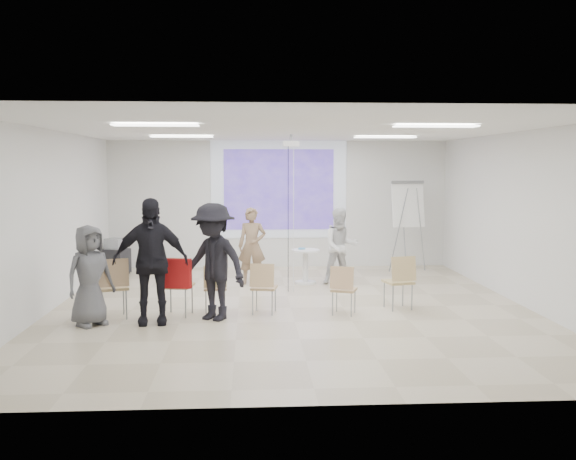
{
  "coord_description": "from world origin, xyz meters",
  "views": [
    {
      "loc": [
        -0.68,
        -10.69,
        2.39
      ],
      "look_at": [
        0.0,
        0.8,
        1.25
      ],
      "focal_mm": 40.0,
      "sensor_mm": 36.0,
      "label": 1
    }
  ],
  "objects": [
    {
      "name": "wall_back",
      "position": [
        0.0,
        4.55,
        1.5
      ],
      "size": [
        8.0,
        0.1,
        3.0
      ],
      "primitive_type": "cube",
      "color": "silver",
      "rests_on": "floor"
    },
    {
      "name": "fluor_panel_ne",
      "position": [
        2.0,
        2.0,
        2.97
      ],
      "size": [
        1.2,
        0.3,
        0.02
      ],
      "primitive_type": "cube",
      "color": "white",
      "rests_on": "ceiling"
    },
    {
      "name": "ceiling",
      "position": [
        0.0,
        0.0,
        3.05
      ],
      "size": [
        8.0,
        9.0,
        0.1
      ],
      "primitive_type": "cube",
      "color": "white",
      "rests_on": "wall_back"
    },
    {
      "name": "ceiling_projector",
      "position": [
        0.1,
        1.49,
        2.69
      ],
      "size": [
        0.3,
        0.25,
        3.0
      ],
      "color": "white",
      "rests_on": "ceiling"
    },
    {
      "name": "player_left",
      "position": [
        -0.65,
        2.28,
        0.89
      ],
      "size": [
        0.68,
        0.49,
        1.77
      ],
      "primitive_type": "imported",
      "rotation": [
        0.0,
        0.0,
        -0.08
      ],
      "color": "#92755A",
      "rests_on": "floor"
    },
    {
      "name": "av_cart",
      "position": [
        -3.68,
        3.66,
        0.37
      ],
      "size": [
        0.66,
        0.6,
        0.8
      ],
      "rotation": [
        0.0,
        0.0,
        -0.4
      ],
      "color": "black",
      "rests_on": "floor"
    },
    {
      "name": "projection_image",
      "position": [
        0.0,
        4.47,
        1.85
      ],
      "size": [
        2.6,
        0.01,
        1.9
      ],
      "primitive_type": "cube",
      "color": "#462FA1",
      "rests_on": "wall_back"
    },
    {
      "name": "player_right",
      "position": [
        1.16,
        2.17,
        0.86
      ],
      "size": [
        0.89,
        0.74,
        1.72
      ],
      "primitive_type": "imported",
      "rotation": [
        0.0,
        0.0,
        0.1
      ],
      "color": "white",
      "rests_on": "floor"
    },
    {
      "name": "wall_right",
      "position": [
        4.05,
        0.0,
        1.5
      ],
      "size": [
        0.1,
        9.0,
        3.0
      ],
      "primitive_type": "cube",
      "color": "silver",
      "rests_on": "floor"
    },
    {
      "name": "projection_halo",
      "position": [
        0.0,
        4.49,
        1.85
      ],
      "size": [
        3.2,
        0.01,
        2.3
      ],
      "primitive_type": "cube",
      "color": "silver",
      "rests_on": "wall_back"
    },
    {
      "name": "chair_right_far",
      "position": [
        1.82,
        -0.25,
        0.54
      ],
      "size": [
        0.52,
        0.54,
        0.92
      ],
      "rotation": [
        0.0,
        0.0,
        0.22
      ],
      "color": "tan",
      "rests_on": "floor"
    },
    {
      "name": "controller_right",
      "position": [
        0.98,
        2.42,
        1.16
      ],
      "size": [
        0.05,
        0.13,
        0.04
      ],
      "primitive_type": "cube",
      "rotation": [
        0.0,
        0.0,
        0.1
      ],
      "color": "silver",
      "rests_on": "player_right"
    },
    {
      "name": "chair_center",
      "position": [
        -0.47,
        -0.45,
        0.5
      ],
      "size": [
        0.47,
        0.5,
        0.84
      ],
      "rotation": [
        0.0,
        0.0,
        -0.2
      ],
      "color": "tan",
      "rests_on": "floor"
    },
    {
      "name": "fluor_panel_nw",
      "position": [
        -2.0,
        2.0,
        2.97
      ],
      "size": [
        1.2,
        0.3,
        0.02
      ],
      "primitive_type": "cube",
      "color": "white",
      "rests_on": "ceiling"
    },
    {
      "name": "audience_left",
      "position": [
        -2.2,
        -0.96,
        1.1
      ],
      "size": [
        1.35,
        0.88,
        2.21
      ],
      "primitive_type": "imported",
      "rotation": [
        0.0,
        0.0,
        0.09
      ],
      "color": "black",
      "rests_on": "floor"
    },
    {
      "name": "pedestal_table",
      "position": [
        0.44,
        2.24,
        0.4
      ],
      "size": [
        0.67,
        0.67,
        0.73
      ],
      "rotation": [
        0.0,
        0.0,
        -0.15
      ],
      "color": "white",
      "rests_on": "floor"
    },
    {
      "name": "controller_left",
      "position": [
        -0.47,
        2.53,
        1.17
      ],
      "size": [
        0.05,
        0.13,
        0.04
      ],
      "primitive_type": "cube",
      "rotation": [
        0.0,
        0.0,
        -0.08
      ],
      "color": "white",
      "rests_on": "player_left"
    },
    {
      "name": "laptop",
      "position": [
        -1.27,
        -0.21,
        0.43
      ],
      "size": [
        0.31,
        0.24,
        0.02
      ],
      "primitive_type": "imported",
      "rotation": [
        0.0,
        0.0,
        3.22
      ],
      "color": "black",
      "rests_on": "chair_left_inner"
    },
    {
      "name": "chair_far_left",
      "position": [
        -2.83,
        -0.65,
        0.57
      ],
      "size": [
        0.58,
        0.6,
        0.97
      ],
      "rotation": [
        0.0,
        0.0,
        0.31
      ],
      "color": "tan",
      "rests_on": "floor"
    },
    {
      "name": "chair_right_inner",
      "position": [
        0.81,
        -0.6,
        0.48
      ],
      "size": [
        0.49,
        0.51,
        0.81
      ],
      "rotation": [
        0.0,
        0.0,
        -0.35
      ],
      "color": "tan",
      "rests_on": "floor"
    },
    {
      "name": "flipchart_easel",
      "position": [
        2.88,
        3.61,
        1.53
      ],
      "size": [
        0.89,
        0.68,
        2.07
      ],
      "rotation": [
        0.0,
        0.0,
        0.15
      ],
      "color": "gray",
      "rests_on": "floor"
    },
    {
      "name": "chair_left_inner",
      "position": [
        -1.26,
        -0.3,
        0.47
      ],
      "size": [
        0.4,
        0.43,
        0.8
      ],
      "rotation": [
        0.0,
        0.0,
        0.08
      ],
      "color": "tan",
      "rests_on": "floor"
    },
    {
      "name": "floor",
      "position": [
        0.0,
        0.0,
        -0.05
      ],
      "size": [
        8.0,
        9.0,
        0.1
      ],
      "primitive_type": "cube",
      "color": "beige",
      "rests_on": "ground"
    },
    {
      "name": "chair_left_mid",
      "position": [
        -1.87,
        -0.52,
        0.57
      ],
      "size": [
        0.54,
        0.56,
        0.96
      ],
      "rotation": [
        0.0,
        0.0,
        -0.2
      ],
      "color": "tan",
      "rests_on": "floor"
    },
    {
      "name": "audience_mid",
      "position": [
        -1.26,
        -0.78,
        1.04
      ],
      "size": [
        1.52,
        1.37,
        2.07
      ],
      "primitive_type": "imported",
      "rotation": [
        0.0,
        0.0,
        -0.61
      ],
      "color": "black",
      "rests_on": "floor"
    },
    {
      "name": "fluor_panel_se",
      "position": [
        2.0,
        -1.5,
        2.97
      ],
      "size": [
        1.2,
        0.3,
        0.02
      ],
      "primitive_type": "cube",
      "color": "white",
      "rests_on": "ceiling"
    },
    {
      "name": "red_jacket",
      "position": [
        -1.85,
        -0.66,
        0.72
      ],
      "size": [
        0.5,
        0.21,
        0.47
      ],
      "primitive_type": "cube",
      "rotation": [
        0.0,
        0.0,
        -0.2
      ],
      "color": "#B31616",
      "rests_on": "chair_left_mid"
    },
    {
      "name": "wall_left",
      "position": [
        -4.05,
        0.0,
        1.5
      ],
      "size": [
        0.1,
        9.0,
        3.0
      ],
      "primitive_type": "cube",
      "color": "silver",
      "rests_on": "floor"
    },
    {
      "name": "audience_outer",
      "position": [
        -3.09,
        -1.03,
        0.85
      ],
      "size": [
        0.98,
        0.97,
        1.71
      ],
      "primitive_type": "imported",
      "rotation": [
        0.0,
        0.0,
        0.74
      ],
      "color": "slate",
      "rests_on": "floor"
    },
    {
      "name": "fluor_panel_sw",
      "position": [
        -2.0,
        -1.5,
        2.97
      ],
      "size": [
        1.2,
        0.3,
        0.02
      ],
      "primitive_type": "cube",
      "color": "white",
      "rests_on": "ceiling"
    }
  ]
}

